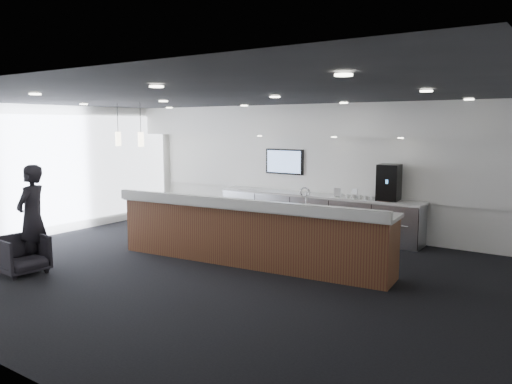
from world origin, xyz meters
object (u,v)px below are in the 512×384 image
Objects in this scene: service_counter at (249,233)px; armchair at (22,255)px; coffee_machine at (389,182)px; lounge_guest at (32,217)px.

armchair is at bearing -141.49° from service_counter.
coffee_machine reaches higher than service_counter.
armchair is at bearing -133.22° from coffee_machine.
service_counter is at bearing -40.85° from armchair.
lounge_guest is (-3.00, -2.42, 0.35)m from service_counter.
service_counter is 7.06× the size of coffee_machine.
armchair is (-2.83, -2.74, -0.24)m from service_counter.
lounge_guest is (-4.55, -5.38, -0.41)m from coffee_machine.
lounge_guest is at bearing -146.68° from service_counter.
armchair is at bearing 3.58° from lounge_guest.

